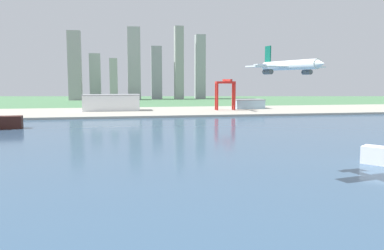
{
  "coord_description": "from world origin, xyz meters",
  "views": [
    {
      "loc": [
        -51.32,
        -15.02,
        41.93
      ],
      "look_at": [
        -16.15,
        183.71,
        18.93
      ],
      "focal_mm": 37.57,
      "sensor_mm": 36.0,
      "label": 1
    }
  ],
  "objects_px": {
    "port_crane_red": "(226,88)",
    "warehouse_main": "(111,102)",
    "airplane_landing": "(290,66)",
    "warehouse_annex": "(248,104)"
  },
  "relations": [
    {
      "from": "port_crane_red",
      "to": "warehouse_annex",
      "type": "relative_size",
      "value": 0.98
    },
    {
      "from": "warehouse_main",
      "to": "warehouse_annex",
      "type": "height_order",
      "value": "warehouse_main"
    },
    {
      "from": "port_crane_red",
      "to": "warehouse_annex",
      "type": "bearing_deg",
      "value": 31.89
    },
    {
      "from": "port_crane_red",
      "to": "warehouse_main",
      "type": "bearing_deg",
      "value": 173.37
    },
    {
      "from": "port_crane_red",
      "to": "warehouse_main",
      "type": "distance_m",
      "value": 146.73
    },
    {
      "from": "port_crane_red",
      "to": "warehouse_main",
      "type": "height_order",
      "value": "port_crane_red"
    },
    {
      "from": "warehouse_annex",
      "to": "warehouse_main",
      "type": "bearing_deg",
      "value": -177.76
    },
    {
      "from": "port_crane_red",
      "to": "warehouse_annex",
      "type": "distance_m",
      "value": 50.48
    },
    {
      "from": "airplane_landing",
      "to": "warehouse_annex",
      "type": "distance_m",
      "value": 384.39
    },
    {
      "from": "airplane_landing",
      "to": "port_crane_red",
      "type": "relative_size",
      "value": 1.01
    }
  ]
}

